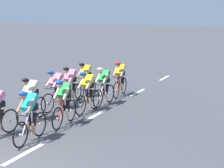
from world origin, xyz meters
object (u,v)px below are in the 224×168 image
object	(u,v)px
cyclist_sixth	(87,91)
cyclist_seventh	(70,85)
cyclist_fifth	(56,89)
cyclist_third	(31,99)
cyclist_second	(29,115)
cyclist_eighth	(104,86)
cyclist_ninth	(85,79)
cyclist_tenth	(120,78)
cyclist_fourth	(64,102)

from	to	relation	value
cyclist_sixth	cyclist_seventh	bearing A→B (deg)	148.47
cyclist_fifth	cyclist_seventh	bearing A→B (deg)	89.67
cyclist_third	cyclist_sixth	bearing A→B (deg)	57.93
cyclist_third	cyclist_fifth	bearing A→B (deg)	92.01
cyclist_second	cyclist_eighth	bearing A→B (deg)	89.39
cyclist_third	cyclist_fifth	world-z (taller)	same
cyclist_ninth	cyclist_third	bearing A→B (deg)	-89.03
cyclist_tenth	cyclist_third	bearing A→B (deg)	-104.01
cyclist_fifth	cyclist_tenth	world-z (taller)	same
cyclist_ninth	cyclist_fifth	bearing A→B (deg)	-89.75
cyclist_second	cyclist_tenth	bearing A→B (deg)	90.16
cyclist_sixth	cyclist_eighth	world-z (taller)	same
cyclist_sixth	cyclist_fifth	bearing A→B (deg)	-167.90
cyclist_second	cyclist_ninth	size ratio (longest dim) A/B	1.00
cyclist_ninth	cyclist_tenth	bearing A→B (deg)	35.27
cyclist_fourth	cyclist_seventh	world-z (taller)	same
cyclist_eighth	cyclist_ninth	size ratio (longest dim) A/B	1.00
cyclist_fifth	cyclist_tenth	xyz separation A→B (m)	(1.20, 3.06, 0.00)
cyclist_fifth	cyclist_tenth	distance (m)	3.29
cyclist_sixth	cyclist_tenth	distance (m)	2.81
cyclist_ninth	cyclist_tenth	size ratio (longest dim) A/B	1.00
cyclist_second	cyclist_seventh	size ratio (longest dim) A/B	1.00
cyclist_seventh	cyclist_second	bearing A→B (deg)	-73.48
cyclist_second	cyclist_third	size ratio (longest dim) A/B	1.00
cyclist_seventh	cyclist_fifth	bearing A→B (deg)	-90.33
cyclist_eighth	cyclist_tenth	size ratio (longest dim) A/B	1.00
cyclist_third	cyclist_seventh	distance (m)	2.51
cyclist_fifth	cyclist_tenth	bearing A→B (deg)	68.55
cyclist_sixth	cyclist_tenth	world-z (taller)	same
cyclist_fifth	cyclist_seventh	size ratio (longest dim) A/B	1.00
cyclist_third	cyclist_fifth	xyz separation A→B (m)	(-0.05, 1.54, 0.00)
cyclist_eighth	cyclist_fifth	bearing A→B (deg)	-132.43
cyclist_fifth	cyclist_sixth	distance (m)	1.20
cyclist_sixth	cyclist_fourth	bearing A→B (deg)	-87.03
cyclist_fourth	cyclist_tenth	world-z (taller)	same
cyclist_ninth	cyclist_seventh	bearing A→B (deg)	-89.30
cyclist_sixth	cyclist_second	bearing A→B (deg)	-89.29
cyclist_third	cyclist_fifth	distance (m)	1.54
cyclist_sixth	cyclist_tenth	size ratio (longest dim) A/B	1.00
cyclist_fourth	cyclist_second	bearing A→B (deg)	-91.55
cyclist_sixth	cyclist_ninth	distance (m)	2.28
cyclist_second	cyclist_fourth	distance (m)	1.68
cyclist_second	cyclist_fifth	size ratio (longest dim) A/B	1.00
cyclist_sixth	cyclist_ninth	world-z (taller)	same
cyclist_third	cyclist_ninth	xyz separation A→B (m)	(-0.06, 3.74, 0.00)
cyclist_second	cyclist_sixth	xyz separation A→B (m)	(-0.04, 3.37, 0.00)
cyclist_fifth	cyclist_sixth	bearing A→B (deg)	12.10
cyclist_seventh	cyclist_tenth	bearing A→B (deg)	60.19
cyclist_fifth	cyclist_eighth	bearing A→B (deg)	47.57
cyclist_sixth	cyclist_seventh	size ratio (longest dim) A/B	1.00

